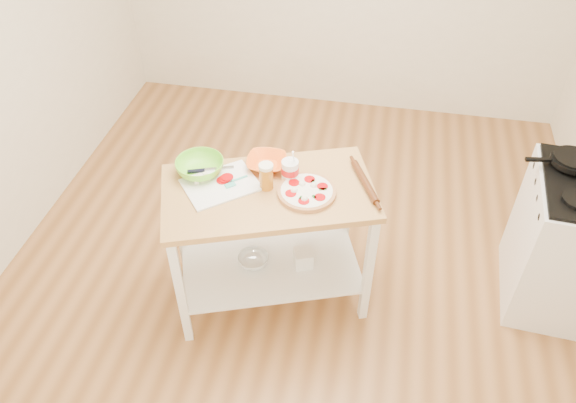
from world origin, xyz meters
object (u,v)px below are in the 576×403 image
(cutting_board, at_px, (220,184))
(shelf_bin, at_px, (303,258))
(spatula, at_px, (235,182))
(green_bowl, at_px, (200,167))
(knife, at_px, (204,170))
(rolling_pin, at_px, (365,182))
(pizza, at_px, (306,192))
(beer_pint, at_px, (266,176))
(shelf_glass_bowl, at_px, (253,260))
(skillet, at_px, (572,160))
(prep_island, at_px, (269,222))
(gas_stove, at_px, (572,243))
(orange_bowl, at_px, (267,163))
(yogurt_tub, at_px, (290,170))

(cutting_board, bearing_deg, shelf_bin, -31.45)
(spatula, height_order, green_bowl, green_bowl)
(knife, distance_m, rolling_pin, 0.93)
(pizza, bearing_deg, beer_pint, 177.49)
(shelf_glass_bowl, bearing_deg, skillet, 15.83)
(green_bowl, relative_size, beer_pint, 1.72)
(cutting_board, bearing_deg, green_bowl, 110.27)
(pizza, bearing_deg, rolling_pin, 23.92)
(knife, bearing_deg, rolling_pin, -15.11)
(prep_island, height_order, beer_pint, beer_pint)
(knife, bearing_deg, gas_stove, -12.40)
(spatula, xyz_separation_m, shelf_bin, (0.40, 0.04, -0.60))
(rolling_pin, bearing_deg, gas_stove, 8.72)
(orange_bowl, xyz_separation_m, rolling_pin, (0.58, -0.06, -0.01))
(cutting_board, height_order, shelf_glass_bowl, cutting_board)
(pizza, height_order, spatula, pizza)
(gas_stove, bearing_deg, prep_island, -165.37)
(beer_pint, xyz_separation_m, rolling_pin, (0.54, 0.13, -0.06))
(shelf_glass_bowl, bearing_deg, yogurt_tub, 31.05)
(prep_island, xyz_separation_m, beer_pint, (-0.01, 0.02, 0.33))
(shelf_glass_bowl, bearing_deg, rolling_pin, 13.13)
(gas_stove, xyz_separation_m, shelf_glass_bowl, (-1.93, -0.35, -0.18))
(gas_stove, relative_size, cutting_board, 2.22)
(gas_stove, height_order, spatula, gas_stove)
(yogurt_tub, xyz_separation_m, shelf_glass_bowl, (-0.21, -0.13, -0.67))
(beer_pint, distance_m, rolling_pin, 0.56)
(skillet, distance_m, rolling_pin, 1.21)
(spatula, bearing_deg, skillet, -26.38)
(prep_island, height_order, pizza, pizza)
(gas_stove, distance_m, shelf_glass_bowl, 1.97)
(spatula, height_order, beer_pint, beer_pint)
(green_bowl, distance_m, shelf_bin, 0.88)
(spatula, bearing_deg, yogurt_tub, -20.74)
(pizza, xyz_separation_m, green_bowl, (-0.64, 0.06, 0.03))
(cutting_board, relative_size, beer_pint, 3.08)
(beer_pint, relative_size, yogurt_tub, 0.76)
(pizza, xyz_separation_m, beer_pint, (-0.23, 0.01, 0.07))
(orange_bowl, bearing_deg, pizza, -35.91)
(shelf_bin, bearing_deg, beer_pint, -171.31)
(skillet, height_order, shelf_glass_bowl, skillet)
(yogurt_tub, bearing_deg, prep_island, -128.19)
(prep_island, distance_m, knife, 0.49)
(prep_island, bearing_deg, orange_bowl, 104.90)
(gas_stove, distance_m, pizza, 1.70)
(yogurt_tub, height_order, rolling_pin, yogurt_tub)
(gas_stove, relative_size, yogurt_tub, 5.21)
(beer_pint, distance_m, yogurt_tub, 0.16)
(skillet, height_order, green_bowl, skillet)
(prep_island, height_order, skillet, skillet)
(cutting_board, distance_m, rolling_pin, 0.82)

